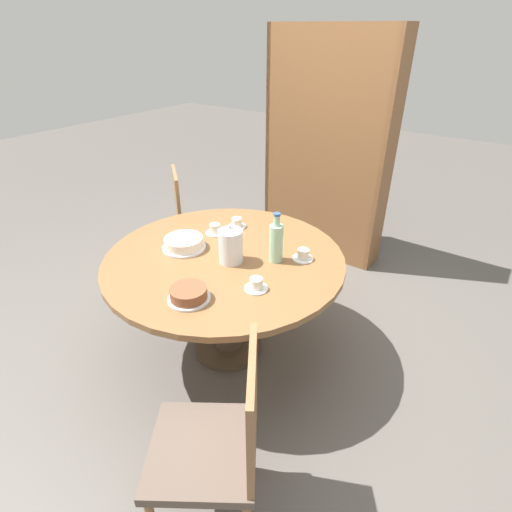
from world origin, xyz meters
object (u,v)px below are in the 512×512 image
(chair_b, at_px, (196,221))
(cup_b, at_px, (215,230))
(cup_a, at_px, (237,223))
(bookshelf, at_px, (326,152))
(water_bottle, at_px, (276,242))
(chair_a, at_px, (219,441))
(cake_second, at_px, (189,294))
(cup_c, at_px, (256,285))
(cake_main, at_px, (184,243))
(cup_d, at_px, (303,255))
(coffee_pot, at_px, (231,245))

(chair_b, height_order, cup_b, chair_b)
(cup_a, distance_m, cup_b, 0.16)
(bookshelf, xyz_separation_m, water_bottle, (0.43, -1.44, -0.11))
(chair_a, bearing_deg, cake_second, -161.73)
(cup_c, bearing_deg, bookshelf, 106.05)
(cake_main, height_order, cake_second, cake_main)
(water_bottle, bearing_deg, cup_d, 40.10)
(chair_b, xyz_separation_m, cup_b, (0.58, -0.42, 0.26))
(cake_main, xyz_separation_m, cake_second, (0.38, -0.36, -0.00))
(cake_second, xyz_separation_m, cup_d, (0.26, 0.66, -0.01))
(chair_b, relative_size, cup_d, 7.38)
(chair_a, bearing_deg, water_bottle, 166.77)
(cup_a, bearing_deg, cake_main, -100.91)
(cup_a, xyz_separation_m, cup_c, (0.52, -0.51, 0.00))
(coffee_pot, relative_size, cake_second, 1.10)
(cake_second, bearing_deg, cup_a, 111.33)
(water_bottle, distance_m, cake_main, 0.57)
(cake_main, bearing_deg, chair_b, 129.46)
(cake_second, bearing_deg, bookshelf, 98.05)
(chair_a, relative_size, cup_c, 7.38)
(cup_a, bearing_deg, cup_b, -111.00)
(chair_a, xyz_separation_m, coffee_pot, (-0.56, 0.79, 0.34))
(bookshelf, relative_size, cup_a, 15.52)
(water_bottle, height_order, cake_main, water_bottle)
(cup_c, distance_m, cup_d, 0.40)
(chair_a, bearing_deg, cake_main, -164.22)
(chair_a, relative_size, cup_d, 7.38)
(chair_b, xyz_separation_m, cup_d, (1.21, -0.38, 0.26))
(cup_c, xyz_separation_m, cup_d, (0.05, 0.40, 0.00))
(chair_a, height_order, water_bottle, water_bottle)
(cup_d, bearing_deg, cup_a, 168.44)
(chair_a, xyz_separation_m, cup_d, (-0.24, 1.05, 0.26))
(bookshelf, bearing_deg, water_bottle, 106.45)
(water_bottle, bearing_deg, chair_b, 155.96)
(chair_a, bearing_deg, cup_d, 158.85)
(chair_a, relative_size, coffee_pot, 3.87)
(bookshelf, height_order, cake_second, bookshelf)
(chair_a, xyz_separation_m, bookshelf, (-0.78, 2.39, 0.46))
(coffee_pot, xyz_separation_m, cake_main, (-0.32, -0.04, -0.07))
(chair_a, relative_size, cake_second, 4.27)
(chair_b, bearing_deg, chair_a, 175.97)
(bookshelf, distance_m, cup_d, 1.46)
(cake_second, height_order, cup_b, cake_second)
(chair_a, xyz_separation_m, cup_c, (-0.28, 0.65, 0.26))
(cup_a, height_order, cup_d, same)
(coffee_pot, distance_m, cup_b, 0.38)
(chair_a, relative_size, cup_a, 7.38)
(bookshelf, relative_size, water_bottle, 6.47)
(cake_second, height_order, cup_a, cake_second)
(cup_b, height_order, cup_d, same)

